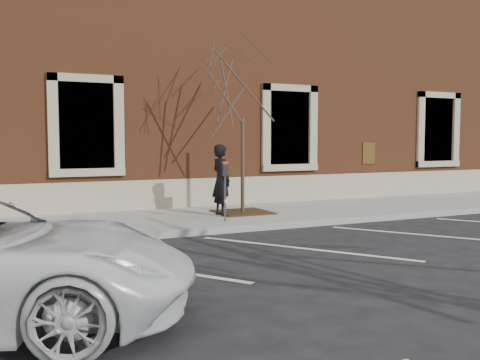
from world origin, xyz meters
name	(u,v)px	position (x,y,z in m)	size (l,w,h in m)	color
ground	(251,231)	(0.00, 0.00, 0.00)	(120.00, 120.00, 0.00)	#28282B
sidewalk_near	(221,217)	(0.00, 1.75, 0.07)	(40.00, 3.50, 0.15)	#9F9C96
curb_near	(252,228)	(0.00, -0.05, 0.07)	(40.00, 0.12, 0.15)	#9E9E99
parking_stripes	(303,249)	(0.00, -2.20, 0.00)	(28.00, 4.40, 0.01)	silver
building_civic	(154,84)	(0.00, 7.74, 4.00)	(40.00, 8.62, 8.00)	brown
man	(221,180)	(-0.07, 1.56, 1.04)	(0.65, 0.42, 1.77)	black
parking_meter	(225,180)	(-0.37, 0.62, 1.11)	(0.13, 0.10, 1.39)	#595B60
tree_grate	(243,212)	(0.63, 1.79, 0.17)	(1.33, 1.33, 0.03)	#3B2812
sapling	(243,91)	(0.63, 1.79, 3.27)	(2.68, 2.68, 4.46)	#4B362D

